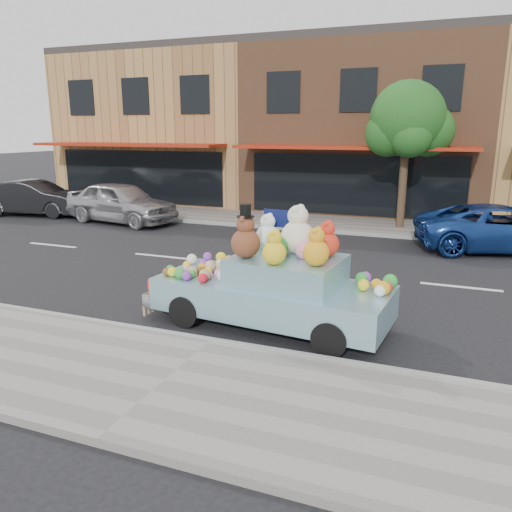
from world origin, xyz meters
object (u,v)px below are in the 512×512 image
at_px(car_blue, 503,228).
at_px(art_car, 274,284).
at_px(street_tree, 408,125).
at_px(car_dark, 35,198).
at_px(car_silver, 121,202).

bearing_deg(car_blue, art_car, 134.87).
xyz_separation_m(street_tree, car_dark, (-14.81, -2.32, -2.96)).
height_order(car_dark, art_car, art_car).
bearing_deg(car_silver, art_car, -121.52).
distance_m(car_blue, car_dark, 17.94).
relative_size(car_blue, car_dark, 1.12).
distance_m(street_tree, car_silver, 11.02).
relative_size(street_tree, art_car, 1.13).
xyz_separation_m(car_silver, art_car, (9.01, -7.88, 0.01)).
bearing_deg(car_blue, car_dark, 74.07).
height_order(street_tree, art_car, street_tree).
relative_size(street_tree, car_blue, 1.05).
relative_size(car_silver, art_car, 1.01).
bearing_deg(car_silver, car_blue, -79.66).
xyz_separation_m(car_blue, art_car, (-4.47, -8.04, 0.12)).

